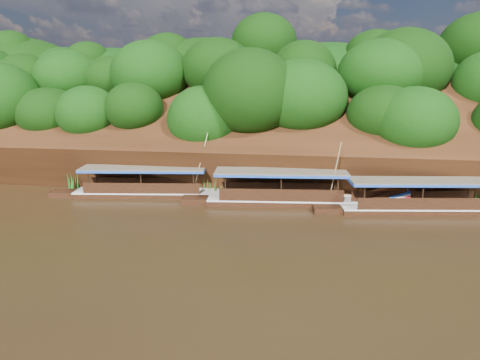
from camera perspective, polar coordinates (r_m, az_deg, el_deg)
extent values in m
plane|color=black|center=(29.32, 5.17, -6.86)|extent=(160.00, 160.00, 0.00)
cube|color=black|center=(44.06, 6.82, 4.44)|extent=(120.00, 16.12, 13.64)
cube|color=black|center=(54.49, 7.21, 2.31)|extent=(120.00, 24.00, 12.00)
ellipsoid|color=#17440B|center=(58.92, -23.88, 10.93)|extent=(20.00, 10.00, 8.00)
ellipsoid|color=#17440B|center=(43.74, -1.14, 4.47)|extent=(18.00, 8.00, 6.40)
ellipsoid|color=#17440B|center=(50.59, 7.37, 11.98)|extent=(24.00, 11.00, 8.40)
cube|color=black|center=(36.80, 21.81, -3.65)|extent=(12.69, 3.99, 0.88)
cube|color=silver|center=(36.69, 21.86, -3.02)|extent=(12.70, 4.05, 0.10)
cube|color=brown|center=(35.96, 20.96, -0.07)|extent=(10.05, 3.90, 0.12)
cube|color=#1A46AC|center=(35.98, 20.94, -0.25)|extent=(10.05, 3.90, 0.18)
cube|color=black|center=(36.45, 6.21, -2.94)|extent=(13.00, 3.68, 0.96)
cube|color=silver|center=(36.33, 6.22, -2.24)|extent=(13.00, 3.75, 0.11)
cube|color=black|center=(37.34, 17.36, -1.89)|extent=(3.21, 2.07, 1.81)
cube|color=#1A46AC|center=(37.46, 18.58, -1.42)|extent=(1.76, 1.99, 0.66)
cube|color=#A9121F|center=(37.55, 18.54, -1.96)|extent=(1.76, 1.99, 0.66)
cube|color=brown|center=(35.81, 5.02, 1.05)|extent=(10.27, 3.74, 0.13)
cube|color=#1A46AC|center=(35.83, 5.02, 0.85)|extent=(10.27, 3.74, 0.19)
cylinder|color=tan|center=(35.48, 11.54, 1.14)|extent=(0.69, 1.43, 4.48)
cube|color=black|center=(39.24, -10.43, -1.93)|extent=(13.09, 3.89, 0.88)
cube|color=silver|center=(39.13, -10.45, -1.34)|extent=(13.10, 3.96, 0.10)
cube|color=black|center=(38.24, 0.25, -1.05)|extent=(3.23, 2.01, 1.74)
cube|color=#1A46AC|center=(38.16, 1.47, -0.63)|extent=(1.80, 1.88, 0.65)
cube|color=#A9121F|center=(38.24, 1.46, -1.11)|extent=(1.80, 1.88, 0.65)
cube|color=brown|center=(38.89, -11.73, 1.44)|extent=(10.36, 3.83, 0.12)
cube|color=#1A46AC|center=(38.91, -11.72, 1.27)|extent=(10.36, 3.83, 0.18)
cylinder|color=tan|center=(37.80, -4.84, 2.17)|extent=(1.10, 1.18, 4.71)
cone|color=#1C6B1A|center=(43.32, -19.84, 0.01)|extent=(1.50, 1.50, 1.63)
cone|color=#1C6B1A|center=(41.36, -12.27, 0.10)|extent=(1.50, 1.50, 1.91)
cone|color=#1C6B1A|center=(38.66, -3.47, -0.73)|extent=(1.50, 1.50, 1.62)
cone|color=#1C6B1A|center=(38.06, 9.29, -0.99)|extent=(1.50, 1.50, 1.75)
cone|color=#1C6B1A|center=(39.01, 15.04, -0.90)|extent=(1.50, 1.50, 1.79)
cone|color=#1C6B1A|center=(39.92, 26.57, -1.84)|extent=(1.50, 1.50, 1.37)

